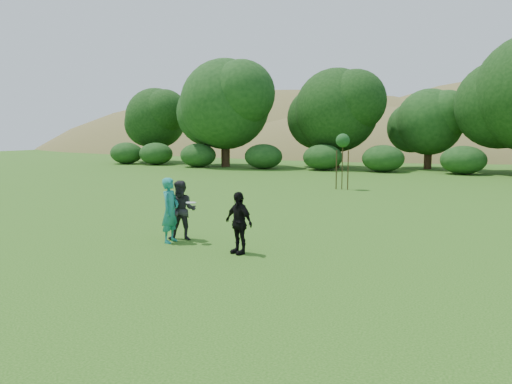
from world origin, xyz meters
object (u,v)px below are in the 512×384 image
Objects in this scene: player_grey at (182,210)px; sapling at (343,142)px; player_black at (239,223)px; player_teal at (170,210)px.

sapling reaches higher than player_grey.
sapling is at bearing 65.13° from player_grey.
player_grey reaches higher than player_black.
player_teal is at bearing -95.51° from sapling.
player_black is (2.20, -0.42, -0.11)m from player_teal.
sapling reaches higher than player_black.
player_black is at bearing -40.47° from player_grey.
player_grey is 2.20m from player_black.
player_teal reaches higher than player_black.
player_grey is at bearing -95.07° from sapling.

